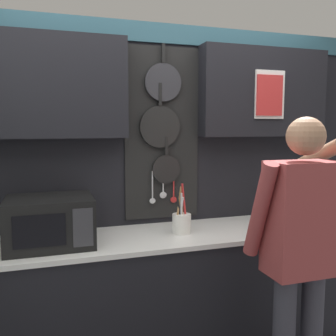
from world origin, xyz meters
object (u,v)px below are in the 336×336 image
(utensil_crock, at_px, (181,221))
(person, at_px, (300,242))
(microwave, at_px, (50,221))
(knife_block, at_px, (288,211))

(utensil_crock, xyz_separation_m, person, (0.44, -0.65, 0.01))
(utensil_crock, bearing_deg, person, -55.50)
(person, bearing_deg, utensil_crock, 124.50)
(microwave, relative_size, knife_block, 1.93)
(utensil_crock, distance_m, person, 0.79)
(person, bearing_deg, microwave, 153.21)
(knife_block, height_order, utensil_crock, utensil_crock)
(microwave, bearing_deg, person, -26.79)
(microwave, distance_m, person, 1.43)
(utensil_crock, bearing_deg, microwave, -179.89)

